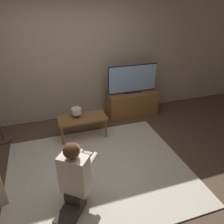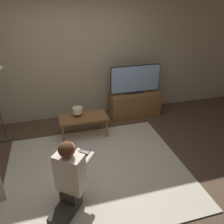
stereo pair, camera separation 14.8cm
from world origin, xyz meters
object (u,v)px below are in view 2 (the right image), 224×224
(tv, at_px, (135,79))
(person_kneeling, at_px, (70,176))
(coffee_table, at_px, (84,119))
(table_lamp, at_px, (78,111))

(tv, xyz_separation_m, person_kneeling, (-1.63, -2.11, -0.36))
(tv, distance_m, coffee_table, 1.44)
(person_kneeling, xyz_separation_m, table_lamp, (0.31, 1.60, 0.05))
(tv, xyz_separation_m, table_lamp, (-1.32, -0.51, -0.32))
(tv, height_order, person_kneeling, tv)
(tv, distance_m, person_kneeling, 2.69)
(coffee_table, distance_m, person_kneeling, 1.59)
(coffee_table, relative_size, table_lamp, 4.90)
(tv, relative_size, coffee_table, 1.24)
(tv, distance_m, table_lamp, 1.45)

